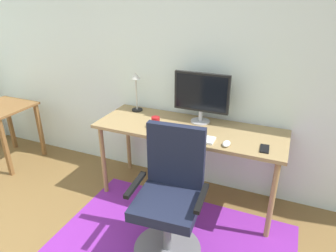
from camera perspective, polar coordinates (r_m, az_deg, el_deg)
The scene contains 11 objects.
wall_back at distance 2.98m, azimuth 0.94°, elevation 13.00°, with size 6.00×0.10×2.60m, color silver.
area_rug at distance 2.62m, azimuth 0.81°, elevation -21.43°, with size 1.89×1.22×0.01m, color #782592.
desk at distance 2.73m, azimuth 3.99°, elevation -1.69°, with size 1.71×0.61×0.76m.
monitor at distance 2.73m, azimuth 6.40°, elevation 6.03°, with size 0.51×0.18×0.47m.
keyboard at distance 2.51m, azimuth 4.08°, elevation -2.02°, with size 0.43×0.13×0.02m, color white.
computer_mouse at distance 2.42m, azimuth 11.09°, elevation -3.31°, with size 0.06×0.10×0.03m, color white.
coffee_cup at distance 2.68m, azimuth -2.38°, elevation 0.72°, with size 0.08×0.08×0.10m, color #A51317.
cell_phone at distance 2.44m, azimuth 17.94°, elevation -4.14°, with size 0.07×0.14×0.01m, color black.
desk_lamp at distance 3.02m, azimuth -6.10°, elevation 7.53°, with size 0.11×0.11×0.40m.
office_chair at distance 2.31m, azimuth 0.33°, elevation -14.89°, with size 0.56×0.52×1.02m.
side_table at distance 3.92m, azimuth -28.85°, elevation 1.53°, with size 0.58×0.58×0.70m.
Camera 1 is at (1.10, -0.50, 1.87)m, focal length 31.94 mm.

